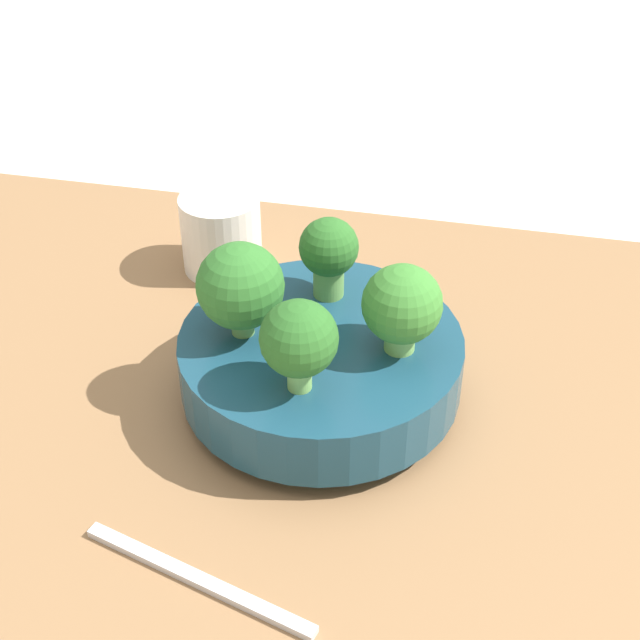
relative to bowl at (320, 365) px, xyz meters
name	(u,v)px	position (x,y,z in m)	size (l,w,h in m)	color
ground_plane	(364,435)	(0.04, 0.00, -0.07)	(6.00, 6.00, 0.00)	silver
table	(365,420)	(0.04, 0.00, -0.06)	(1.18, 0.62, 0.04)	olive
bowl	(320,365)	(0.00, 0.00, 0.00)	(0.23, 0.23, 0.06)	navy
broccoli_floret_left	(240,287)	(-0.06, 0.00, 0.07)	(0.07, 0.07, 0.08)	#609347
broccoli_floret_back	(329,252)	(-0.01, 0.06, 0.07)	(0.05, 0.05, 0.07)	#609347
broccoli_floret_front	(299,340)	(0.00, -0.06, 0.07)	(0.06, 0.06, 0.07)	#7AB256
broccoli_floret_right	(401,309)	(0.06, 0.00, 0.07)	(0.06, 0.06, 0.07)	#7AB256
cup	(221,233)	(-0.14, 0.18, 0.00)	(0.08, 0.08, 0.08)	silver
fork	(197,579)	(-0.04, -0.20, -0.03)	(0.18, 0.06, 0.01)	silver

